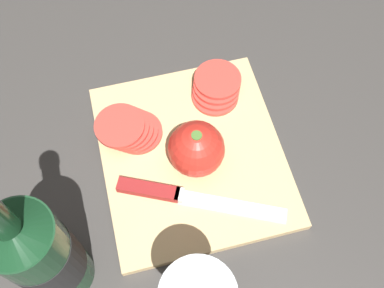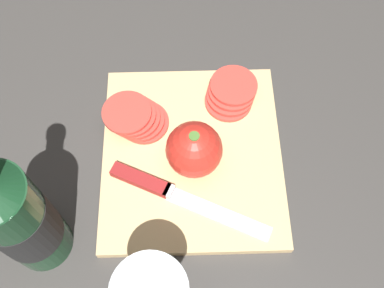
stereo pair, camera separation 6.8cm
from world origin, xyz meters
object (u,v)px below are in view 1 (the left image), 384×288
object	(u,v)px
knife	(167,193)
tomato_slice_stack_near	(129,129)
wine_bottle	(41,254)
whole_tomato	(196,149)
tomato_slice_stack_far	(216,87)

from	to	relation	value
knife	tomato_slice_stack_near	world-z (taller)	tomato_slice_stack_near
wine_bottle	whole_tomato	bearing A→B (deg)	-61.95
wine_bottle	tomato_slice_stack_far	world-z (taller)	wine_bottle
whole_tomato	tomato_slice_stack_far	distance (m)	0.14
wine_bottle	tomato_slice_stack_far	bearing A→B (deg)	-50.65
whole_tomato	tomato_slice_stack_far	xyz separation A→B (m)	(0.12, -0.06, -0.03)
tomato_slice_stack_near	whole_tomato	bearing A→B (deg)	-128.63
knife	tomato_slice_stack_far	distance (m)	0.20
tomato_slice_stack_far	whole_tomato	bearing A→B (deg)	151.00
whole_tomato	tomato_slice_stack_near	xyz separation A→B (m)	(0.07, 0.09, -0.03)
knife	tomato_slice_stack_far	xyz separation A→B (m)	(0.16, -0.12, 0.01)
whole_tomato	tomato_slice_stack_far	bearing A→B (deg)	-29.00
wine_bottle	whole_tomato	world-z (taller)	wine_bottle
knife	wine_bottle	bearing A→B (deg)	-130.71
whole_tomato	tomato_slice_stack_near	world-z (taller)	whole_tomato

